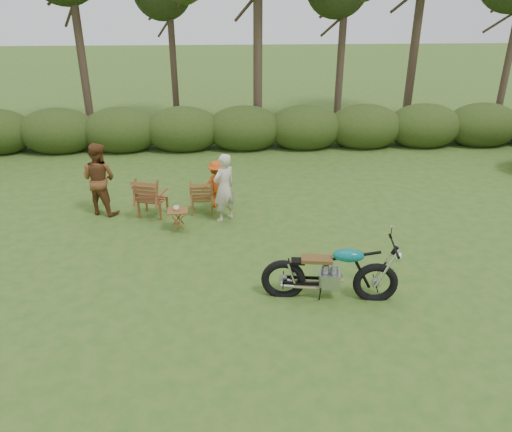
{
  "coord_description": "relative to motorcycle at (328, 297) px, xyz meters",
  "views": [
    {
      "loc": [
        -0.48,
        -7.02,
        4.94
      ],
      "look_at": [
        -0.01,
        1.64,
        0.9
      ],
      "focal_mm": 35.0,
      "sensor_mm": 36.0,
      "label": 1
    }
  ],
  "objects": [
    {
      "name": "ground",
      "position": [
        -1.17,
        -0.18,
        0.0
      ],
      "size": [
        80.0,
        80.0,
        0.0
      ],
      "primitive_type": "plane",
      "color": "#2D521B",
      "rests_on": "ground"
    },
    {
      "name": "motorcycle",
      "position": [
        0.0,
        0.0,
        0.0
      ],
      "size": [
        2.28,
        1.1,
        1.26
      ],
      "primitive_type": null,
      "rotation": [
        0.0,
        0.0,
        -0.12
      ],
      "color": "#0DABA6",
      "rests_on": "ground"
    },
    {
      "name": "tree_line",
      "position": [
        -0.67,
        9.56,
        3.81
      ],
      "size": [
        22.52,
        11.62,
        8.14
      ],
      "color": "#3C2E21",
      "rests_on": "ground"
    },
    {
      "name": "adult_a",
      "position": [
        -1.8,
        3.22,
        0.0
      ],
      "size": [
        0.69,
        0.67,
        1.59
      ],
      "primitive_type": "imported",
      "rotation": [
        0.0,
        0.0,
        3.85
      ],
      "color": "beige",
      "rests_on": "ground"
    },
    {
      "name": "lawn_chair_left",
      "position": [
        -3.47,
        3.57,
        0.0
      ],
      "size": [
        0.82,
        0.82,
        0.97
      ],
      "primitive_type": null,
      "rotation": [
        0.0,
        0.0,
        2.89
      ],
      "color": "brown",
      "rests_on": "ground"
    },
    {
      "name": "cup",
      "position": [
        -2.84,
        2.76,
        0.53
      ],
      "size": [
        0.16,
        0.16,
        0.1
      ],
      "primitive_type": "imported",
      "rotation": [
        0.0,
        0.0,
        -0.3
      ],
      "color": "#ECE3C2",
      "rests_on": "side_table"
    },
    {
      "name": "child",
      "position": [
        -1.99,
        4.01,
        0.0
      ],
      "size": [
        0.82,
        0.56,
        1.16
      ],
      "primitive_type": "imported",
      "rotation": [
        0.0,
        0.0,
        3.32
      ],
      "color": "#BE4611",
      "rests_on": "ground"
    },
    {
      "name": "lawn_chair_right",
      "position": [
        -2.34,
        3.7,
        0.0
      ],
      "size": [
        0.61,
        0.61,
        0.85
      ],
      "primitive_type": null,
      "rotation": [
        0.0,
        0.0,
        3.17
      ],
      "color": "brown",
      "rests_on": "ground"
    },
    {
      "name": "side_table",
      "position": [
        -2.82,
        2.76,
        0.24
      ],
      "size": [
        0.49,
        0.42,
        0.48
      ],
      "primitive_type": null,
      "rotation": [
        0.0,
        0.0,
        0.07
      ],
      "color": "brown",
      "rests_on": "ground"
    },
    {
      "name": "adult_b",
      "position": [
        -4.69,
        3.79,
        0.0
      ],
      "size": [
        1.01,
        0.91,
        1.71
      ],
      "primitive_type": "imported",
      "rotation": [
        0.0,
        0.0,
        2.76
      ],
      "color": "brown",
      "rests_on": "ground"
    }
  ]
}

